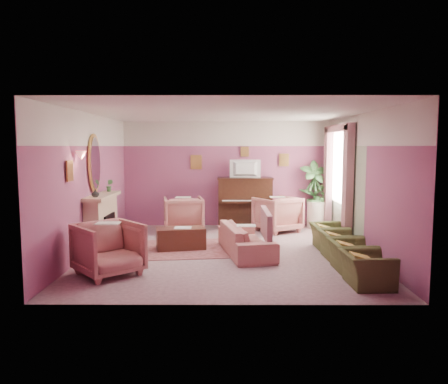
{
  "coord_description": "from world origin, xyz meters",
  "views": [
    {
      "loc": [
        -0.0,
        -8.73,
        2.14
      ],
      "look_at": [
        -0.04,
        0.4,
        1.18
      ],
      "focal_mm": 35.0,
      "sensor_mm": 36.0,
      "label": 1
    }
  ],
  "objects_px": {
    "sofa": "(246,234)",
    "floral_armchair_front": "(109,246)",
    "floral_armchair_left": "(183,213)",
    "coffee_table": "(181,238)",
    "side_table": "(317,215)",
    "olive_chair_a": "(367,264)",
    "olive_chair_d": "(329,232)",
    "olive_chair_c": "(339,241)",
    "piano": "(245,203)",
    "floral_armchair_right": "(277,212)",
    "television": "(245,167)",
    "olive_chair_b": "(351,251)"
  },
  "relations": [
    {
      "from": "piano",
      "to": "floral_armchair_right",
      "type": "relative_size",
      "value": 1.42
    },
    {
      "from": "television",
      "to": "side_table",
      "type": "relative_size",
      "value": 1.14
    },
    {
      "from": "piano",
      "to": "olive_chair_b",
      "type": "xyz_separation_m",
      "value": [
        1.66,
        -4.04,
        -0.3
      ]
    },
    {
      "from": "side_table",
      "to": "floral_armchair_front",
      "type": "bearing_deg",
      "value": -135.75
    },
    {
      "from": "coffee_table",
      "to": "sofa",
      "type": "xyz_separation_m",
      "value": [
        1.35,
        -0.39,
        0.18
      ]
    },
    {
      "from": "floral_armchair_left",
      "to": "olive_chair_d",
      "type": "xyz_separation_m",
      "value": [
        3.23,
        -1.77,
        -0.14
      ]
    },
    {
      "from": "floral_armchair_left",
      "to": "television",
      "type": "bearing_deg",
      "value": 20.15
    },
    {
      "from": "olive_chair_b",
      "to": "olive_chair_c",
      "type": "height_order",
      "value": "same"
    },
    {
      "from": "floral_armchair_front",
      "to": "olive_chair_c",
      "type": "distance_m",
      "value": 4.26
    },
    {
      "from": "sofa",
      "to": "floral_armchair_left",
      "type": "xyz_separation_m",
      "value": [
        -1.47,
        2.21,
        0.09
      ]
    },
    {
      "from": "floral_armchair_front",
      "to": "side_table",
      "type": "xyz_separation_m",
      "value": [
        4.35,
        4.24,
        -0.14
      ]
    },
    {
      "from": "piano",
      "to": "olive_chair_c",
      "type": "distance_m",
      "value": 3.63
    },
    {
      "from": "sofa",
      "to": "olive_chair_a",
      "type": "bearing_deg",
      "value": -48.82
    },
    {
      "from": "television",
      "to": "olive_chair_a",
      "type": "distance_m",
      "value": 5.24
    },
    {
      "from": "floral_armchair_right",
      "to": "floral_armchair_front",
      "type": "bearing_deg",
      "value": -130.88
    },
    {
      "from": "olive_chair_b",
      "to": "olive_chair_c",
      "type": "relative_size",
      "value": 1.0
    },
    {
      "from": "floral_armchair_left",
      "to": "olive_chair_b",
      "type": "bearing_deg",
      "value": -46.57
    },
    {
      "from": "floral_armchair_left",
      "to": "side_table",
      "type": "distance_m",
      "value": 3.51
    },
    {
      "from": "olive_chair_a",
      "to": "side_table",
      "type": "distance_m",
      "value": 4.79
    },
    {
      "from": "coffee_table",
      "to": "floral_armchair_front",
      "type": "bearing_deg",
      "value": -118.56
    },
    {
      "from": "floral_armchair_front",
      "to": "olive_chair_c",
      "type": "height_order",
      "value": "floral_armchair_front"
    },
    {
      "from": "coffee_table",
      "to": "olive_chair_a",
      "type": "relative_size",
      "value": 1.24
    },
    {
      "from": "sofa",
      "to": "floral_armchair_front",
      "type": "bearing_deg",
      "value": -148.13
    },
    {
      "from": "television",
      "to": "olive_chair_c",
      "type": "xyz_separation_m",
      "value": [
        1.66,
        -3.17,
        -1.25
      ]
    },
    {
      "from": "floral_armchair_left",
      "to": "olive_chair_b",
      "type": "height_order",
      "value": "floral_armchair_left"
    },
    {
      "from": "floral_armchair_left",
      "to": "olive_chair_c",
      "type": "bearing_deg",
      "value": -38.75
    },
    {
      "from": "olive_chair_c",
      "to": "piano",
      "type": "bearing_deg",
      "value": 117.32
    },
    {
      "from": "olive_chair_c",
      "to": "side_table",
      "type": "bearing_deg",
      "value": 85.85
    },
    {
      "from": "coffee_table",
      "to": "side_table",
      "type": "bearing_deg",
      "value": 35.53
    },
    {
      "from": "olive_chair_c",
      "to": "olive_chair_d",
      "type": "bearing_deg",
      "value": 90.0
    },
    {
      "from": "olive_chair_c",
      "to": "side_table",
      "type": "relative_size",
      "value": 1.15
    },
    {
      "from": "floral_armchair_right",
      "to": "olive_chair_d",
      "type": "xyz_separation_m",
      "value": [
        0.87,
        -1.85,
        -0.14
      ]
    },
    {
      "from": "floral_armchair_right",
      "to": "sofa",
      "type": "bearing_deg",
      "value": -111.34
    },
    {
      "from": "piano",
      "to": "olive_chair_d",
      "type": "xyz_separation_m",
      "value": [
        1.66,
        -2.4,
        -0.3
      ]
    },
    {
      "from": "olive_chair_d",
      "to": "side_table",
      "type": "height_order",
      "value": "side_table"
    },
    {
      "from": "olive_chair_d",
      "to": "television",
      "type": "bearing_deg",
      "value": 125.3
    },
    {
      "from": "piano",
      "to": "side_table",
      "type": "xyz_separation_m",
      "value": [
        1.89,
        -0.07,
        -0.3
      ]
    },
    {
      "from": "olive_chair_a",
      "to": "side_table",
      "type": "bearing_deg",
      "value": 87.27
    },
    {
      "from": "floral_armchair_right",
      "to": "olive_chair_a",
      "type": "height_order",
      "value": "floral_armchair_right"
    },
    {
      "from": "sofa",
      "to": "side_table",
      "type": "xyz_separation_m",
      "value": [
        1.99,
        2.77,
        -0.05
      ]
    },
    {
      "from": "olive_chair_b",
      "to": "floral_armchair_left",
      "type": "bearing_deg",
      "value": 133.43
    },
    {
      "from": "olive_chair_b",
      "to": "olive_chair_a",
      "type": "bearing_deg",
      "value": -90.0
    },
    {
      "from": "floral_armchair_right",
      "to": "olive_chair_b",
      "type": "height_order",
      "value": "floral_armchair_right"
    },
    {
      "from": "olive_chair_c",
      "to": "floral_armchair_front",
      "type": "bearing_deg",
      "value": -165.22
    },
    {
      "from": "floral_armchair_left",
      "to": "olive_chair_c",
      "type": "height_order",
      "value": "floral_armchair_left"
    },
    {
      "from": "coffee_table",
      "to": "olive_chair_a",
      "type": "height_order",
      "value": "olive_chair_a"
    },
    {
      "from": "coffee_table",
      "to": "piano",
      "type": "bearing_deg",
      "value": 59.42
    },
    {
      "from": "olive_chair_c",
      "to": "olive_chair_d",
      "type": "height_order",
      "value": "same"
    },
    {
      "from": "olive_chair_d",
      "to": "coffee_table",
      "type": "bearing_deg",
      "value": -178.98
    },
    {
      "from": "floral_armchair_front",
      "to": "olive_chair_b",
      "type": "relative_size",
      "value": 1.22
    }
  ]
}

